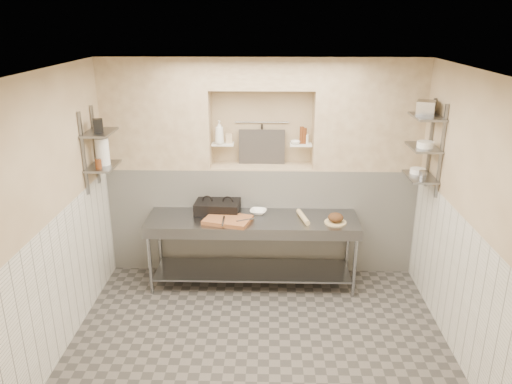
{
  "coord_description": "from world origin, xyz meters",
  "views": [
    {
      "loc": [
        0.09,
        -4.48,
        3.25
      ],
      "look_at": [
        -0.05,
        0.9,
        1.35
      ],
      "focal_mm": 35.0,
      "sensor_mm": 36.0,
      "label": 1
    }
  ],
  "objects_px": {
    "bowl_alcove": "(295,142)",
    "jug_left": "(102,151)",
    "rolling_pin": "(303,217)",
    "panini_press": "(218,207)",
    "cutting_board": "(228,220)",
    "bread_loaf": "(336,217)",
    "prep_table": "(252,238)",
    "mixing_bowl": "(258,212)",
    "bottle_soap": "(219,132)"
  },
  "relations": [
    {
      "from": "bread_loaf",
      "to": "bowl_alcove",
      "type": "relative_size",
      "value": 1.45
    },
    {
      "from": "bowl_alcove",
      "to": "jug_left",
      "type": "relative_size",
      "value": 0.41
    },
    {
      "from": "bowl_alcove",
      "to": "rolling_pin",
      "type": "bearing_deg",
      "value": -80.85
    },
    {
      "from": "mixing_bowl",
      "to": "rolling_pin",
      "type": "height_order",
      "value": "rolling_pin"
    },
    {
      "from": "rolling_pin",
      "to": "bowl_alcove",
      "type": "bearing_deg",
      "value": 99.15
    },
    {
      "from": "cutting_board",
      "to": "mixing_bowl",
      "type": "xyz_separation_m",
      "value": [
        0.36,
        0.28,
        0.0
      ]
    },
    {
      "from": "cutting_board",
      "to": "bottle_soap",
      "type": "bearing_deg",
      "value": 102.63
    },
    {
      "from": "prep_table",
      "to": "bread_loaf",
      "type": "height_order",
      "value": "bread_loaf"
    },
    {
      "from": "cutting_board",
      "to": "rolling_pin",
      "type": "height_order",
      "value": "rolling_pin"
    },
    {
      "from": "prep_table",
      "to": "mixing_bowl",
      "type": "distance_m",
      "value": 0.34
    },
    {
      "from": "bread_loaf",
      "to": "jug_left",
      "type": "xyz_separation_m",
      "value": [
        -2.74,
        -0.0,
        0.8
      ]
    },
    {
      "from": "prep_table",
      "to": "cutting_board",
      "type": "bearing_deg",
      "value": -160.67
    },
    {
      "from": "bread_loaf",
      "to": "jug_left",
      "type": "height_order",
      "value": "jug_left"
    },
    {
      "from": "jug_left",
      "to": "bowl_alcove",
      "type": "bearing_deg",
      "value": 16.02
    },
    {
      "from": "mixing_bowl",
      "to": "bread_loaf",
      "type": "height_order",
      "value": "bread_loaf"
    },
    {
      "from": "mixing_bowl",
      "to": "bread_loaf",
      "type": "relative_size",
      "value": 1.13
    },
    {
      "from": "panini_press",
      "to": "rolling_pin",
      "type": "height_order",
      "value": "panini_press"
    },
    {
      "from": "panini_press",
      "to": "jug_left",
      "type": "xyz_separation_m",
      "value": [
        -1.29,
        -0.31,
        0.79
      ]
    },
    {
      "from": "rolling_pin",
      "to": "bread_loaf",
      "type": "bearing_deg",
      "value": -14.56
    },
    {
      "from": "bread_loaf",
      "to": "bowl_alcove",
      "type": "height_order",
      "value": "bowl_alcove"
    },
    {
      "from": "mixing_bowl",
      "to": "rolling_pin",
      "type": "xyz_separation_m",
      "value": [
        0.55,
        -0.17,
        0.01
      ]
    },
    {
      "from": "prep_table",
      "to": "mixing_bowl",
      "type": "bearing_deg",
      "value": 68.47
    },
    {
      "from": "bowl_alcove",
      "to": "jug_left",
      "type": "height_order",
      "value": "jug_left"
    },
    {
      "from": "cutting_board",
      "to": "jug_left",
      "type": "relative_size",
      "value": 1.73
    },
    {
      "from": "cutting_board",
      "to": "bread_loaf",
      "type": "distance_m",
      "value": 1.3
    },
    {
      "from": "cutting_board",
      "to": "bowl_alcove",
      "type": "xyz_separation_m",
      "value": [
        0.83,
        0.65,
        0.81
      ]
    },
    {
      "from": "rolling_pin",
      "to": "bread_loaf",
      "type": "xyz_separation_m",
      "value": [
        0.38,
        -0.1,
        0.04
      ]
    },
    {
      "from": "prep_table",
      "to": "cutting_board",
      "type": "xyz_separation_m",
      "value": [
        -0.29,
        -0.1,
        0.28
      ]
    },
    {
      "from": "cutting_board",
      "to": "bread_loaf",
      "type": "xyz_separation_m",
      "value": [
        1.3,
        0.0,
        0.05
      ]
    },
    {
      "from": "bottle_soap",
      "to": "bread_loaf",
      "type": "bearing_deg",
      "value": -23.36
    },
    {
      "from": "rolling_pin",
      "to": "panini_press",
      "type": "bearing_deg",
      "value": 168.86
    },
    {
      "from": "cutting_board",
      "to": "bottle_soap",
      "type": "height_order",
      "value": "bottle_soap"
    },
    {
      "from": "rolling_pin",
      "to": "bowl_alcove",
      "type": "distance_m",
      "value": 0.97
    },
    {
      "from": "prep_table",
      "to": "bread_loaf",
      "type": "relative_size",
      "value": 14.16
    },
    {
      "from": "bowl_alcove",
      "to": "jug_left",
      "type": "distance_m",
      "value": 2.36
    },
    {
      "from": "cutting_board",
      "to": "bowl_alcove",
      "type": "bearing_deg",
      "value": 38.2
    },
    {
      "from": "mixing_bowl",
      "to": "bread_loaf",
      "type": "distance_m",
      "value": 0.98
    },
    {
      "from": "panini_press",
      "to": "mixing_bowl",
      "type": "xyz_separation_m",
      "value": [
        0.51,
        -0.04,
        -0.05
      ]
    },
    {
      "from": "cutting_board",
      "to": "bottle_soap",
      "type": "xyz_separation_m",
      "value": [
        -0.14,
        0.62,
        0.94
      ]
    },
    {
      "from": "bowl_alcove",
      "to": "jug_left",
      "type": "bearing_deg",
      "value": -163.98
    },
    {
      "from": "jug_left",
      "to": "cutting_board",
      "type": "bearing_deg",
      "value": 0.03
    },
    {
      "from": "prep_table",
      "to": "jug_left",
      "type": "relative_size",
      "value": 8.3
    },
    {
      "from": "rolling_pin",
      "to": "bread_loaf",
      "type": "height_order",
      "value": "bread_loaf"
    },
    {
      "from": "bowl_alcove",
      "to": "jug_left",
      "type": "xyz_separation_m",
      "value": [
        -2.27,
        -0.65,
        0.04
      ]
    },
    {
      "from": "bread_loaf",
      "to": "jug_left",
      "type": "bearing_deg",
      "value": -179.93
    },
    {
      "from": "panini_press",
      "to": "bread_loaf",
      "type": "distance_m",
      "value": 1.48
    },
    {
      "from": "prep_table",
      "to": "bottle_soap",
      "type": "distance_m",
      "value": 1.4
    },
    {
      "from": "panini_press",
      "to": "rolling_pin",
      "type": "bearing_deg",
      "value": -7.54
    },
    {
      "from": "mixing_bowl",
      "to": "rolling_pin",
      "type": "bearing_deg",
      "value": -17.42
    },
    {
      "from": "panini_press",
      "to": "bread_loaf",
      "type": "relative_size",
      "value": 3.12
    }
  ]
}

